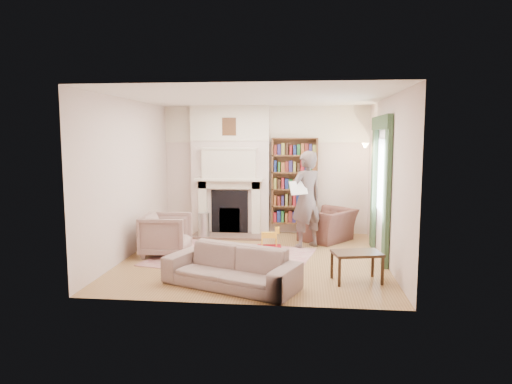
# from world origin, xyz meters

# --- Properties ---
(floor) EXTENTS (4.50, 4.50, 0.00)m
(floor) POSITION_xyz_m (0.00, 0.00, 0.00)
(floor) COLOR brown
(floor) RESTS_ON ground
(ceiling) EXTENTS (4.50, 4.50, 0.00)m
(ceiling) POSITION_xyz_m (0.00, 0.00, 2.80)
(ceiling) COLOR white
(ceiling) RESTS_ON wall_back
(wall_back) EXTENTS (4.50, 0.00, 4.50)m
(wall_back) POSITION_xyz_m (0.00, 2.25, 1.40)
(wall_back) COLOR silver
(wall_back) RESTS_ON floor
(wall_front) EXTENTS (4.50, 0.00, 4.50)m
(wall_front) POSITION_xyz_m (0.00, -2.25, 1.40)
(wall_front) COLOR silver
(wall_front) RESTS_ON floor
(wall_left) EXTENTS (0.00, 4.50, 4.50)m
(wall_left) POSITION_xyz_m (-2.25, 0.00, 1.40)
(wall_left) COLOR silver
(wall_left) RESTS_ON floor
(wall_right) EXTENTS (0.00, 4.50, 4.50)m
(wall_right) POSITION_xyz_m (2.25, 0.00, 1.40)
(wall_right) COLOR silver
(wall_right) RESTS_ON floor
(fireplace) EXTENTS (1.70, 0.58, 2.80)m
(fireplace) POSITION_xyz_m (-0.75, 2.05, 1.39)
(fireplace) COLOR silver
(fireplace) RESTS_ON floor
(bookcase) EXTENTS (1.00, 0.24, 1.85)m
(bookcase) POSITION_xyz_m (0.65, 2.12, 1.18)
(bookcase) COLOR brown
(bookcase) RESTS_ON floor
(window) EXTENTS (0.02, 0.90, 1.30)m
(window) POSITION_xyz_m (2.23, 0.40, 1.45)
(window) COLOR silver
(window) RESTS_ON wall_right
(curtain_left) EXTENTS (0.07, 0.32, 2.40)m
(curtain_left) POSITION_xyz_m (2.20, -0.30, 1.20)
(curtain_left) COLOR #324D31
(curtain_left) RESTS_ON floor
(curtain_right) EXTENTS (0.07, 0.32, 2.40)m
(curtain_right) POSITION_xyz_m (2.20, 1.10, 1.20)
(curtain_right) COLOR #324D31
(curtain_right) RESTS_ON floor
(pelmet) EXTENTS (0.09, 1.70, 0.24)m
(pelmet) POSITION_xyz_m (2.19, 0.40, 2.38)
(pelmet) COLOR #324D31
(pelmet) RESTS_ON wall_right
(wall_sconce) EXTENTS (0.20, 0.24, 0.24)m
(wall_sconce) POSITION_xyz_m (2.03, 1.50, 1.90)
(wall_sconce) COLOR gold
(wall_sconce) RESTS_ON wall_right
(rug) EXTENTS (3.06, 2.58, 0.01)m
(rug) POSITION_xyz_m (-0.42, 0.01, 0.01)
(rug) COLOR #C2AA93
(rug) RESTS_ON floor
(armchair_reading) EXTENTS (1.32, 1.34, 0.66)m
(armchair_reading) POSITION_xyz_m (1.35, 1.51, 0.33)
(armchair_reading) COLOR #442B24
(armchair_reading) RESTS_ON floor
(armchair_left) EXTENTS (0.87, 0.85, 0.76)m
(armchair_left) POSITION_xyz_m (-1.61, 0.04, 0.38)
(armchair_left) COLOR gray
(armchair_left) RESTS_ON floor
(sofa) EXTENTS (2.09, 1.43, 0.57)m
(sofa) POSITION_xyz_m (-0.17, -1.56, 0.28)
(sofa) COLOR gray
(sofa) RESTS_ON floor
(man_reading) EXTENTS (0.81, 0.77, 1.87)m
(man_reading) POSITION_xyz_m (0.90, 0.91, 0.93)
(man_reading) COLOR #554744
(man_reading) RESTS_ON floor
(newspaper) EXTENTS (0.36, 0.31, 0.25)m
(newspaper) POSITION_xyz_m (0.75, 0.71, 1.18)
(newspaper) COLOR white
(newspaper) RESTS_ON man_reading
(coffee_table) EXTENTS (0.78, 0.59, 0.45)m
(coffee_table) POSITION_xyz_m (1.65, -1.15, 0.23)
(coffee_table) COLOR #332111
(coffee_table) RESTS_ON floor
(paraffin_heater) EXTENTS (0.28, 0.28, 0.55)m
(paraffin_heater) POSITION_xyz_m (-1.24, 1.46, 0.28)
(paraffin_heater) COLOR #AFB2B7
(paraffin_heater) RESTS_ON floor
(rocking_horse) EXTENTS (0.48, 0.24, 0.41)m
(rocking_horse) POSITION_xyz_m (0.20, 0.79, 0.20)
(rocking_horse) COLOR gold
(rocking_horse) RESTS_ON rug
(board_game) EXTENTS (0.47, 0.47, 0.03)m
(board_game) POSITION_xyz_m (-0.51, -0.08, 0.03)
(board_game) COLOR #D8D94C
(board_game) RESTS_ON rug
(game_box_lid) EXTENTS (0.30, 0.22, 0.05)m
(game_box_lid) POSITION_xyz_m (-0.91, -0.32, 0.04)
(game_box_lid) COLOR red
(game_box_lid) RESTS_ON rug
(comic_annuals) EXTENTS (0.94, 0.78, 0.02)m
(comic_annuals) POSITION_xyz_m (0.26, -0.33, 0.02)
(comic_annuals) COLOR red
(comic_annuals) RESTS_ON rug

